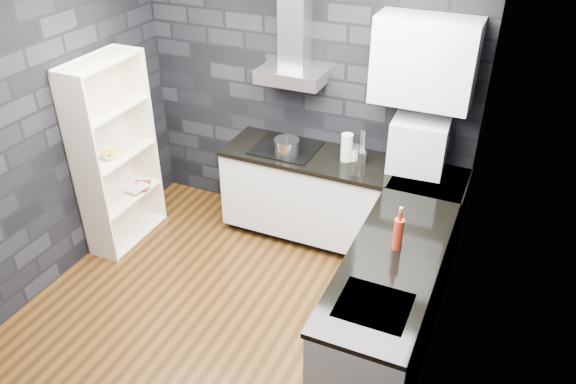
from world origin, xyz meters
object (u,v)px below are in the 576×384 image
Objects in this scene: red_bottle at (398,234)px; fruit_bowl at (110,154)px; storage_jar at (354,153)px; appliance_garage at (418,146)px; pot at (287,147)px; bookshelf at (115,155)px; utensil_crock at (361,158)px; glass_vase at (347,147)px.

fruit_bowl is at bearing 174.17° from red_bottle.
storage_jar is 0.58m from appliance_garage.
storage_jar is 0.56× the size of fruit_bowl.
bookshelf is at bearing -155.99° from pot.
storage_jar is at bearing -178.82° from appliance_garage.
utensil_crock is 2.23m from bookshelf.
storage_jar is 0.07× the size of bookshelf.
storage_jar reaches higher than fruit_bowl.
storage_jar is 0.26× the size of appliance_garage.
bookshelf reaches higher than red_bottle.
appliance_garage is 1.20m from red_bottle.
appliance_garage reaches higher than utensil_crock.
glass_vase is at bearing 12.95° from pot.
appliance_garage is (0.46, 0.09, 0.17)m from utensil_crock.
fruit_bowl is at bearing -154.03° from pot.
pot is 1.16m from appliance_garage.
pot reaches higher than fruit_bowl.
utensil_crock is at bearing -28.94° from storage_jar.
pot is 0.68m from utensil_crock.
red_bottle reaches higher than utensil_crock.
glass_vase is at bearing -175.13° from appliance_garage.
red_bottle reaches higher than fruit_bowl.
red_bottle is at bearing -5.83° from fruit_bowl.
utensil_crock is at bearing 29.36° from bookshelf.
bookshelf is at bearing 90.00° from fruit_bowl.
appliance_garage is at bearing 8.31° from glass_vase.
appliance_garage is 2.18× the size of fruit_bowl.
storage_jar is at bearing 121.19° from red_bottle.
pot is 1.59m from fruit_bowl.
glass_vase is 2.18× the size of utensil_crock.
bookshelf reaches higher than glass_vase.
appliance_garage is at bearing 4.62° from storage_jar.
red_bottle is 1.12× the size of fruit_bowl.
red_bottle is 2.72m from fruit_bowl.
glass_vase is 2.12m from fruit_bowl.
pot is at bearing 25.97° from fruit_bowl.
appliance_garage is 2.71m from bookshelf.
appliance_garage is at bearing 96.68° from red_bottle.
utensil_crock is 2.25m from fruit_bowl.
pot is at bearing -172.95° from appliance_garage.
fruit_bowl is at bearing -157.32° from glass_vase.
glass_vase is 2.10m from bookshelf.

